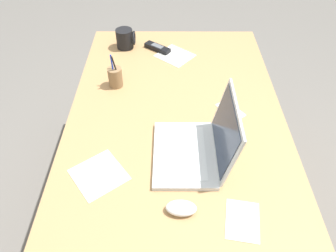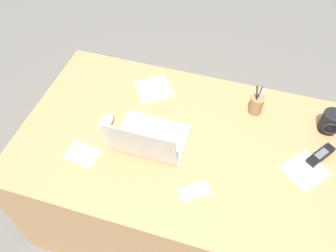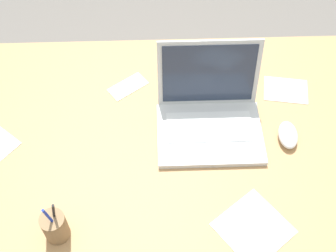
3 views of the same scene
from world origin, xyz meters
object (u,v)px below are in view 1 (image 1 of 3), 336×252
(laptop, at_px, (198,146))
(cordless_phone, at_px, (157,48))
(computer_mouse, at_px, (181,208))
(pen_holder, at_px, (115,77))
(coffee_mug_white, at_px, (125,39))

(laptop, relative_size, cordless_phone, 2.19)
(computer_mouse, height_order, pen_holder, pen_holder)
(laptop, xyz_separation_m, coffee_mug_white, (-0.78, -0.34, 0.00))
(coffee_mug_white, height_order, pen_holder, pen_holder)
(computer_mouse, bearing_deg, laptop, 168.10)
(laptop, bearing_deg, pen_holder, -140.66)
(pen_holder, bearing_deg, coffee_mug_white, 177.84)
(computer_mouse, relative_size, pen_holder, 0.59)
(coffee_mug_white, bearing_deg, computer_mouse, 15.24)
(coffee_mug_white, bearing_deg, cordless_phone, 81.52)
(computer_mouse, bearing_deg, coffee_mug_white, -161.30)
(laptop, relative_size, computer_mouse, 3.19)
(cordless_phone, bearing_deg, coffee_mug_white, -98.48)
(computer_mouse, relative_size, cordless_phone, 0.69)
(coffee_mug_white, bearing_deg, pen_holder, -2.16)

